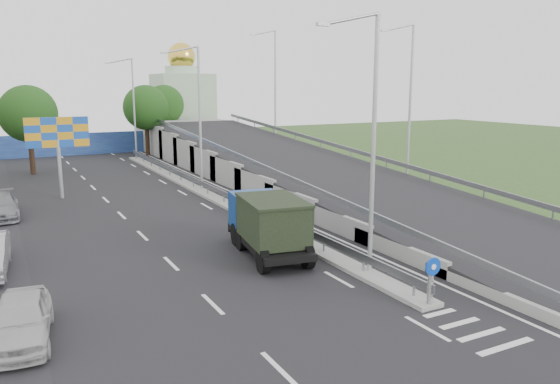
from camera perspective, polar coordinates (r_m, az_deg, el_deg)
ground at (r=18.54m, az=20.06°, el=-13.77°), size 160.00×160.00×0.00m
road_surface at (r=33.44m, az=-9.99°, el=-2.17°), size 26.00×90.00×0.04m
median at (r=38.06m, az=-7.56°, el=-0.32°), size 1.00×44.00×0.20m
overpass_ramp at (r=40.93m, az=2.29°, el=2.92°), size 10.00×50.00×3.50m
median_guardrail at (r=37.94m, az=-7.58°, el=0.64°), size 0.09×44.00×0.71m
sign_bollard at (r=19.54m, az=15.51°, el=-8.91°), size 0.64×0.23×1.67m
lamp_post_near at (r=21.46m, az=9.38°, el=6.21°), size 2.74×0.18×10.08m
lamp_post_mid at (r=39.28m, az=-8.65°, el=8.41°), size 2.74×0.18×10.08m
lamp_post_far at (r=58.52m, az=-15.21°, el=9.01°), size 2.74×0.18×10.08m
blue_wall at (r=63.98m, az=-19.79°, el=4.75°), size 30.00×0.50×2.40m
church at (r=74.66m, az=-10.11°, el=9.22°), size 7.00×7.00×13.80m
billboard at (r=39.38m, az=-22.23°, el=5.35°), size 4.00×0.24×5.50m
tree_left_mid at (r=51.19m, az=-24.82°, el=7.42°), size 4.80×4.80×7.60m
tree_median_far at (r=60.93m, az=-13.85°, el=8.55°), size 4.80×4.80×7.60m
tree_ramp_far at (r=68.72m, az=-12.02°, el=8.88°), size 4.80×4.80×7.60m
dump_truck at (r=24.65m, az=-1.31°, el=-3.14°), size 3.18×6.49×2.74m
parked_car_a at (r=18.40m, az=-25.47°, el=-11.95°), size 2.22×4.41×1.44m
parked_car_d at (r=35.43m, az=-27.22°, el=-1.34°), size 2.01×4.84×1.40m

